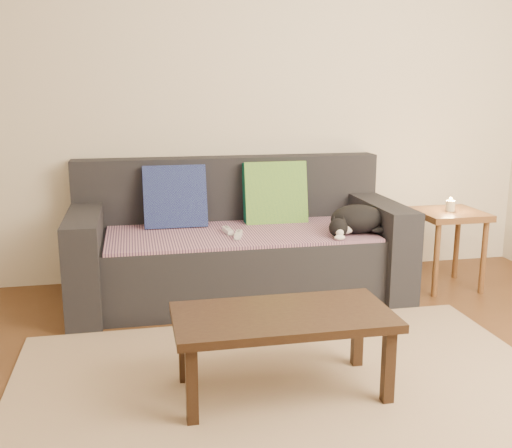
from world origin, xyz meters
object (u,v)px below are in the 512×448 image
sofa (237,248)px  coffee_table (283,323)px  cat (356,220)px  side_table (449,225)px  wii_remote_b (238,235)px  wii_remote_a (228,231)px

sofa → coffee_table: sofa is taller
cat → side_table: 0.73m
coffee_table → side_table: bearing=39.7°
wii_remote_b → side_table: bearing=-70.7°
wii_remote_b → coffee_table: wii_remote_b is taller
sofa → wii_remote_a: bearing=-124.7°
wii_remote_b → coffee_table: size_ratio=0.16×
cat → side_table: (0.71, 0.12, -0.09)m
cat → side_table: cat is taller
side_table → coffee_table: (-1.45, -1.20, -0.10)m
side_table → coffee_table: side_table is taller
cat → coffee_table: bearing=-121.2°
sofa → side_table: 1.43m
wii_remote_a → cat: bearing=-107.8°
sofa → coffee_table: 1.37m
sofa → wii_remote_b: (-0.03, -0.23, 0.15)m
coffee_table → wii_remote_a: bearing=92.0°
sofa → wii_remote_b: 0.27m
side_table → coffee_table: bearing=-140.3°
wii_remote_a → coffee_table: 1.26m
wii_remote_b → side_table: (1.45, 0.07, -0.02)m
wii_remote_b → side_table: 1.45m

